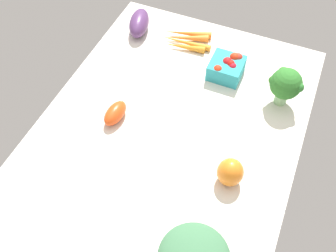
# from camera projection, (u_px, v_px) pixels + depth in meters

# --- Properties ---
(tablecloth) EXTENTS (1.04, 0.76, 0.02)m
(tablecloth) POSITION_uv_depth(u_px,v_px,m) (168.00, 132.00, 1.16)
(tablecloth) COLOR silver
(tablecloth) RESTS_ON ground
(broccoli_head) EXTENTS (0.10, 0.11, 0.13)m
(broccoli_head) POSITION_uv_depth(u_px,v_px,m) (286.00, 84.00, 1.15)
(broccoli_head) COLOR #93C48B
(broccoli_head) RESTS_ON tablecloth
(bell_pepper_orange) EXTENTS (0.07, 0.07, 0.09)m
(bell_pepper_orange) POSITION_uv_depth(u_px,v_px,m) (230.00, 172.00, 1.02)
(bell_pepper_orange) COLOR orange
(bell_pepper_orange) RESTS_ON tablecloth
(roma_tomato) EXTENTS (0.10, 0.06, 0.05)m
(roma_tomato) POSITION_uv_depth(u_px,v_px,m) (115.00, 113.00, 1.16)
(roma_tomato) COLOR #E14818
(roma_tomato) RESTS_ON tablecloth
(eggplant) EXTENTS (0.16, 0.10, 0.07)m
(eggplant) POSITION_uv_depth(u_px,v_px,m) (139.00, 23.00, 1.39)
(eggplant) COLOR #543263
(eggplant) RESTS_ON tablecloth
(carrot_bunch) EXTENTS (0.13, 0.19, 0.03)m
(carrot_bunch) POSITION_uv_depth(u_px,v_px,m) (187.00, 40.00, 1.37)
(carrot_bunch) COLOR orange
(carrot_bunch) RESTS_ON tablecloth
(berry_basket) EXTENTS (0.11, 0.11, 0.07)m
(berry_basket) POSITION_uv_depth(u_px,v_px,m) (227.00, 67.00, 1.26)
(berry_basket) COLOR teal
(berry_basket) RESTS_ON tablecloth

